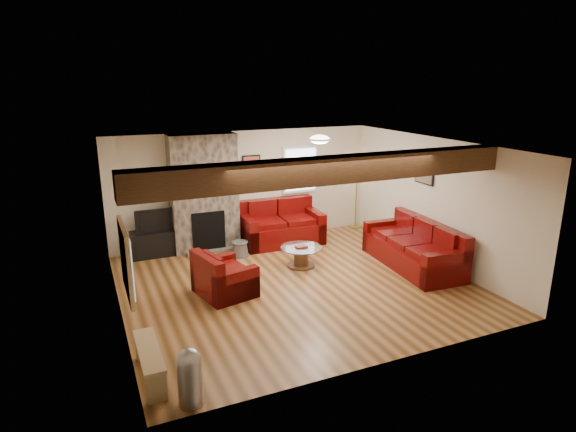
% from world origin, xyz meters
% --- Properties ---
extents(room, '(8.00, 8.00, 8.00)m').
position_xyz_m(room, '(0.00, 0.00, 1.25)').
color(room, brown).
rests_on(room, ground).
extents(floor, '(6.00, 6.00, 0.00)m').
position_xyz_m(floor, '(0.00, 0.00, 0.00)').
color(floor, brown).
rests_on(floor, ground).
extents(oak_beam, '(6.00, 0.36, 0.38)m').
position_xyz_m(oak_beam, '(0.00, -1.25, 2.31)').
color(oak_beam, '#311D0E').
rests_on(oak_beam, room).
extents(chimney_breast, '(1.40, 0.67, 2.50)m').
position_xyz_m(chimney_breast, '(-1.00, 2.49, 1.22)').
color(chimney_breast, '#38322B').
rests_on(chimney_breast, floor).
extents(back_window, '(0.90, 0.08, 1.10)m').
position_xyz_m(back_window, '(1.35, 2.71, 1.55)').
color(back_window, silver).
rests_on(back_window, room).
extents(hatch_window, '(0.08, 1.00, 0.90)m').
position_xyz_m(hatch_window, '(-2.96, -1.50, 1.45)').
color(hatch_window, tan).
rests_on(hatch_window, room).
extents(ceiling_dome, '(0.40, 0.40, 0.18)m').
position_xyz_m(ceiling_dome, '(0.90, 0.90, 2.44)').
color(ceiling_dome, white).
rests_on(ceiling_dome, room).
extents(artwork_back, '(0.42, 0.06, 0.52)m').
position_xyz_m(artwork_back, '(0.15, 2.71, 1.70)').
color(artwork_back, black).
rests_on(artwork_back, room).
extents(artwork_right, '(0.06, 0.55, 0.42)m').
position_xyz_m(artwork_right, '(2.96, 0.30, 1.75)').
color(artwork_right, black).
rests_on(artwork_right, room).
extents(sofa_three, '(1.14, 2.38, 0.89)m').
position_xyz_m(sofa_three, '(2.48, -0.11, 0.45)').
color(sofa_three, '#410404').
rests_on(sofa_three, floor).
extents(loveseat, '(1.82, 1.09, 0.95)m').
position_xyz_m(loveseat, '(0.66, 2.23, 0.48)').
color(loveseat, '#410404').
rests_on(loveseat, floor).
extents(armchair_red, '(1.02, 1.11, 0.77)m').
position_xyz_m(armchair_red, '(-1.28, 0.13, 0.38)').
color(armchair_red, '#410404').
rests_on(armchair_red, floor).
extents(coffee_table, '(0.82, 0.82, 0.43)m').
position_xyz_m(coffee_table, '(0.46, 0.76, 0.20)').
color(coffee_table, '#422815').
rests_on(coffee_table, floor).
extents(tv_cabinet, '(1.07, 0.43, 0.54)m').
position_xyz_m(tv_cabinet, '(-2.03, 2.53, 0.27)').
color(tv_cabinet, black).
rests_on(tv_cabinet, floor).
extents(television, '(0.85, 0.11, 0.49)m').
position_xyz_m(television, '(-2.03, 2.53, 0.78)').
color(television, black).
rests_on(television, tv_cabinet).
extents(floor_lamp, '(0.41, 0.41, 1.61)m').
position_xyz_m(floor_lamp, '(2.80, 2.55, 1.38)').
color(floor_lamp, tan).
rests_on(floor_lamp, floor).
extents(pine_bench, '(0.25, 1.09, 0.41)m').
position_xyz_m(pine_bench, '(-2.83, -1.87, 0.20)').
color(pine_bench, tan).
rests_on(pine_bench, floor).
extents(pedal_bin, '(0.35, 0.35, 0.71)m').
position_xyz_m(pedal_bin, '(-2.48, -2.55, 0.35)').
color(pedal_bin, '#96969A').
rests_on(pedal_bin, floor).
extents(coal_bucket, '(0.36, 0.36, 0.33)m').
position_xyz_m(coal_bucket, '(-0.47, 1.77, 0.17)').
color(coal_bucket, slate).
rests_on(coal_bucket, floor).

